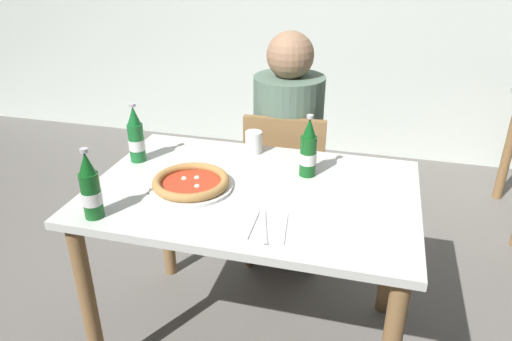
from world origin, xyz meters
The scene contains 10 objects.
ground_plane centered at (0.00, 0.00, 0.00)m, with size 8.00×8.00×0.00m, color slate.
dining_table_main centered at (0.00, 0.00, 0.64)m, with size 1.20×0.80×0.75m.
chair_behind_table centered at (0.01, 0.61, 0.48)m, with size 0.42×0.42×0.85m.
diner_seated centered at (0.00, 0.66, 0.58)m, with size 0.34×0.34×1.21m.
pizza_margherita_near centered at (-0.22, -0.06, 0.77)m, with size 0.31×0.31×0.04m.
beer_bottle_left centered at (-0.46, -0.33, 0.85)m, with size 0.07×0.07×0.25m.
beer_bottle_center centered at (0.18, 0.16, 0.85)m, with size 0.07×0.07×0.25m.
beer_bottle_right centered at (-0.52, 0.12, 0.85)m, with size 0.07×0.07×0.25m.
napkin_with_cutlery centered at (0.09, -0.25, 0.75)m, with size 0.20×0.20×0.01m.
paper_cup centered at (-0.08, 0.32, 0.80)m, with size 0.07×0.07×0.10m, color white.
Camera 1 is at (0.42, -1.51, 1.60)m, focal length 33.71 mm.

